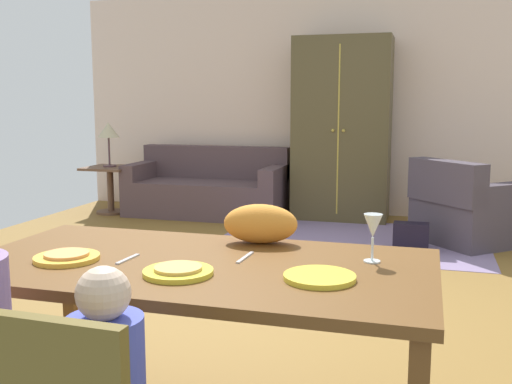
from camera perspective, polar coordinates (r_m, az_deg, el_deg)
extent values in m
cube|color=brown|center=(4.45, 2.15, -9.37)|extent=(6.80, 6.32, 0.02)
cube|color=beige|center=(7.39, 8.34, 8.42)|extent=(6.80, 0.10, 2.70)
cube|color=brown|center=(2.30, -5.66, -7.14)|extent=(1.79, 0.92, 0.04)
cube|color=brown|center=(3.13, -17.27, -10.49)|extent=(0.06, 0.06, 0.72)
cube|color=brown|center=(2.65, 15.47, -13.95)|extent=(0.06, 0.06, 0.72)
cylinder|color=yellow|center=(2.42, -17.69, -6.04)|extent=(0.25, 0.25, 0.02)
cylinder|color=#E3944B|center=(2.41, -17.71, -5.69)|extent=(0.17, 0.17, 0.01)
cylinder|color=yellow|center=(2.13, -7.48, -7.63)|extent=(0.25, 0.25, 0.02)
cylinder|color=gold|center=(2.13, -7.49, -7.24)|extent=(0.17, 0.17, 0.01)
cylinder|color=yellow|center=(2.07, 6.12, -8.11)|extent=(0.25, 0.25, 0.02)
cylinder|color=silver|center=(2.32, 11.06, -6.54)|extent=(0.06, 0.06, 0.01)
cylinder|color=silver|center=(2.31, 11.10, -5.39)|extent=(0.01, 0.01, 0.09)
cone|color=silver|center=(2.29, 11.16, -3.20)|extent=(0.07, 0.07, 0.09)
cube|color=silver|center=(2.36, -12.20, -6.30)|extent=(0.03, 0.15, 0.01)
cube|color=silver|center=(2.33, -1.06, -6.29)|extent=(0.02, 0.17, 0.01)
cylinder|color=#4852BC|center=(1.77, -14.15, -16.63)|extent=(0.22, 0.22, 0.33)
sphere|color=beige|center=(1.69, -14.44, -9.42)|extent=(0.15, 0.15, 0.15)
ellipsoid|color=orange|center=(2.56, 0.43, -3.06)|extent=(0.34, 0.21, 0.17)
cube|color=gray|center=(6.06, 9.23, -4.47)|extent=(2.60, 1.80, 0.01)
cube|color=#513E42|center=(7.23, -4.78, -0.60)|extent=(1.89, 0.84, 0.42)
cube|color=#513E42|center=(7.49, -3.89, 2.90)|extent=(1.89, 0.20, 0.40)
cube|color=#513E42|center=(7.54, -10.90, 2.03)|extent=(0.18, 0.84, 0.20)
cube|color=#513E42|center=(6.93, 1.82, 1.62)|extent=(0.18, 0.84, 0.20)
cube|color=#473E48|center=(6.19, 19.90, -2.65)|extent=(1.19, 1.19, 0.42)
cube|color=#473E48|center=(5.89, 17.79, 0.94)|extent=(0.72, 0.76, 0.40)
cube|color=#473E48|center=(5.91, 22.37, -0.24)|extent=(0.74, 0.70, 0.20)
cube|color=#473E48|center=(6.37, 17.89, 0.59)|extent=(0.74, 0.70, 0.20)
cube|color=brown|center=(7.00, 8.24, 5.96)|extent=(1.10, 0.56, 2.10)
cube|color=gold|center=(6.72, 7.90, 5.86)|extent=(0.02, 0.01, 1.89)
sphere|color=gold|center=(6.72, 7.38, 5.87)|extent=(0.04, 0.04, 0.04)
sphere|color=gold|center=(6.71, 8.40, 5.84)|extent=(0.04, 0.04, 0.04)
cube|color=brown|center=(7.51, -13.86, 2.26)|extent=(0.56, 0.56, 0.03)
cylinder|color=brown|center=(7.55, -13.78, 0.08)|extent=(0.08, 0.08, 0.55)
cylinder|color=brown|center=(7.59, -13.71, -1.87)|extent=(0.36, 0.36, 0.03)
cylinder|color=#55383F|center=(7.51, -13.86, 2.45)|extent=(0.16, 0.16, 0.02)
cylinder|color=#55383F|center=(7.50, -13.91, 3.82)|extent=(0.02, 0.02, 0.34)
cone|color=#C4B891|center=(7.48, -13.98, 5.80)|extent=(0.26, 0.26, 0.18)
cube|color=black|center=(5.70, 14.63, -4.17)|extent=(0.32, 0.16, 0.26)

